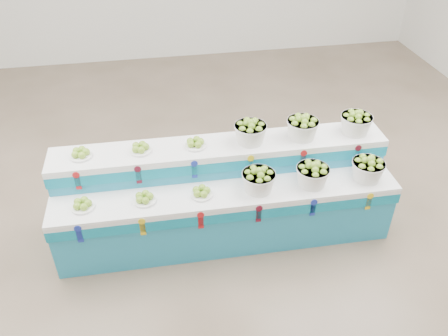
{
  "coord_description": "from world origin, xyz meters",
  "views": [
    {
      "loc": [
        -0.49,
        -3.92,
        3.67
      ],
      "look_at": [
        0.19,
        -0.14,
        0.87
      ],
      "focal_mm": 36.88,
      "sensor_mm": 36.0,
      "label": 1
    }
  ],
  "objects_px": {
    "basket_upper_right": "(356,122)",
    "display_stand": "(224,195)",
    "plate_upper_mid": "(140,148)",
    "basket_lower_left": "(259,180)"
  },
  "relations": [
    {
      "from": "display_stand",
      "to": "plate_upper_mid",
      "type": "distance_m",
      "value": 1.03
    },
    {
      "from": "basket_lower_left",
      "to": "basket_upper_right",
      "type": "relative_size",
      "value": 1.0
    },
    {
      "from": "basket_upper_right",
      "to": "display_stand",
      "type": "bearing_deg",
      "value": -172.38
    },
    {
      "from": "display_stand",
      "to": "basket_upper_right",
      "type": "bearing_deg",
      "value": 8.5
    },
    {
      "from": "display_stand",
      "to": "basket_upper_right",
      "type": "height_order",
      "value": "basket_upper_right"
    },
    {
      "from": "plate_upper_mid",
      "to": "basket_upper_right",
      "type": "relative_size",
      "value": 0.68
    },
    {
      "from": "display_stand",
      "to": "plate_upper_mid",
      "type": "bearing_deg",
      "value": 165.12
    },
    {
      "from": "display_stand",
      "to": "basket_lower_left",
      "type": "bearing_deg",
      "value": -34.98
    },
    {
      "from": "display_stand",
      "to": "plate_upper_mid",
      "type": "relative_size",
      "value": 15.49
    },
    {
      "from": "display_stand",
      "to": "basket_upper_right",
      "type": "distance_m",
      "value": 1.63
    }
  ]
}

